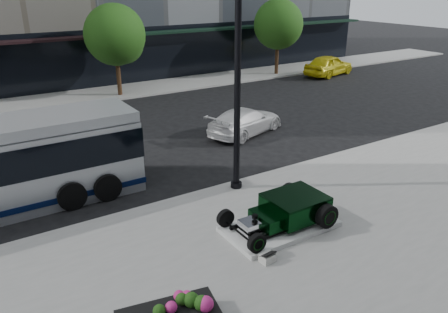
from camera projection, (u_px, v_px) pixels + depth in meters
ground at (207, 166)px, 17.92m from camera, size 120.00×120.00×0.00m
sidewalk_far at (101, 94)px, 28.86m from camera, size 70.00×4.00×0.12m
street_trees at (117, 37)px, 27.31m from camera, size 29.80×3.80×5.70m
display_plinth at (280, 226)px, 13.14m from camera, size 3.40×1.80×0.15m
hot_rod at (289, 209)px, 13.11m from camera, size 3.22×2.00×0.81m
info_plaque at (268, 257)px, 11.58m from camera, size 0.43×0.34×0.31m
lamppost at (237, 96)px, 14.54m from camera, size 0.40×0.40×7.31m
white_sedan at (245, 121)px, 21.46m from camera, size 4.78×3.06×1.29m
yellow_taxi at (329, 65)px, 34.59m from camera, size 5.09×2.95×1.63m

